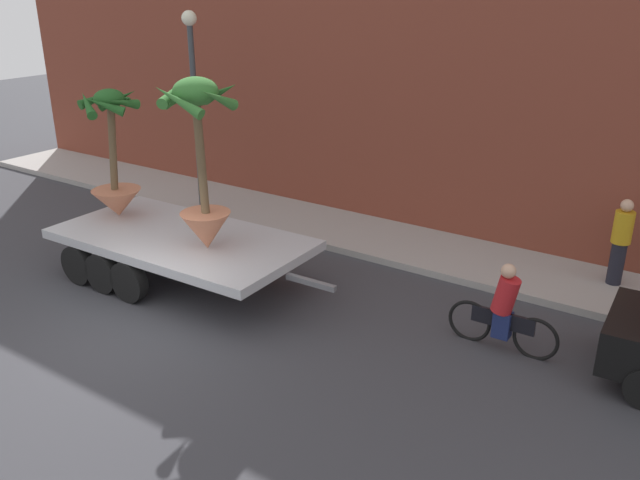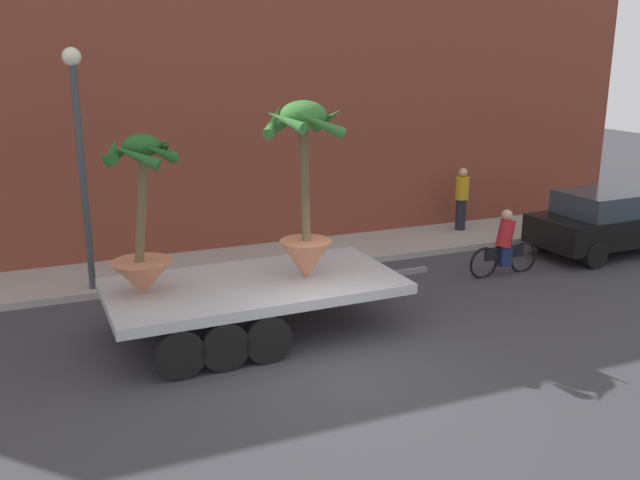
{
  "view_description": "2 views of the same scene",
  "coord_description": "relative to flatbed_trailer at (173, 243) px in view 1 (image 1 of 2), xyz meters",
  "views": [
    {
      "loc": [
        8.13,
        -6.3,
        5.66
      ],
      "look_at": [
        2.05,
        2.73,
        1.31
      ],
      "focal_mm": 36.82,
      "sensor_mm": 36.0,
      "label": 1
    },
    {
      "loc": [
        -4.2,
        -8.97,
        4.94
      ],
      "look_at": [
        0.68,
        2.69,
        1.43
      ],
      "focal_mm": 38.66,
      "sensor_mm": 36.0,
      "label": 2
    }
  ],
  "objects": [
    {
      "name": "street_lamp",
      "position": [
        -2.28,
        3.2,
        2.47
      ],
      "size": [
        0.36,
        0.36,
        4.83
      ],
      "color": "#383D42",
      "rests_on": "sidewalk"
    },
    {
      "name": "ground_plane",
      "position": [
        1.05,
        -2.1,
        -0.76
      ],
      "size": [
        60.0,
        60.0,
        0.0
      ],
      "primitive_type": "plane",
      "color": "#38383D"
    },
    {
      "name": "pedestrian_near_gate",
      "position": [
        7.48,
        4.34,
        0.28
      ],
      "size": [
        0.36,
        0.36,
        1.71
      ],
      "color": "black",
      "rests_on": "sidewalk"
    },
    {
      "name": "potted_palm_rear",
      "position": [
        -1.63,
        0.09,
        1.28
      ],
      "size": [
        1.21,
        1.32,
        2.67
      ],
      "color": "#C17251",
      "rests_on": "flatbed_trailer"
    },
    {
      "name": "potted_palm_middle",
      "position": [
        1.11,
        -0.2,
        1.71
      ],
      "size": [
        1.4,
        1.4,
        3.14
      ],
      "color": "#C17251",
      "rests_on": "flatbed_trailer"
    },
    {
      "name": "cyclist",
      "position": [
        6.41,
        1.02,
        -0.09
      ],
      "size": [
        1.84,
        0.35,
        1.54
      ],
      "color": "black",
      "rests_on": "ground"
    },
    {
      "name": "sidewalk",
      "position": [
        1.05,
        4.0,
        -0.69
      ],
      "size": [
        24.0,
        2.2,
        0.15
      ],
      "primitive_type": "cube",
      "color": "#A39E99",
      "rests_on": "ground"
    },
    {
      "name": "flatbed_trailer",
      "position": [
        0.0,
        0.0,
        0.0
      ],
      "size": [
        6.15,
        2.72,
        0.98
      ],
      "color": "#B7BABF",
      "rests_on": "ground"
    },
    {
      "name": "building_facade",
      "position": [
        1.05,
        5.7,
        4.03
      ],
      "size": [
        24.0,
        1.2,
        9.59
      ],
      "primitive_type": "cube",
      "color": "brown",
      "rests_on": "ground"
    }
  ]
}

